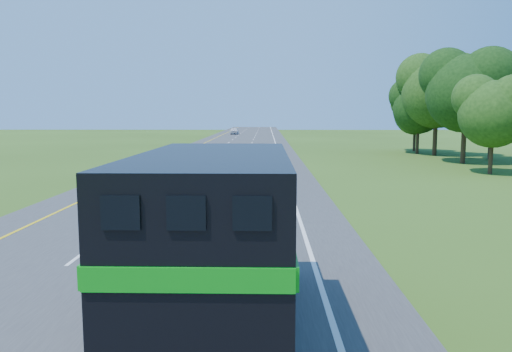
# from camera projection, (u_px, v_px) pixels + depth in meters

# --- Properties ---
(road) EXTENTS (15.00, 260.00, 0.04)m
(road) POSITION_uv_depth(u_px,v_px,m) (222.00, 163.00, 45.92)
(road) COLOR #38383A
(road) RESTS_ON ground
(lane_markings) EXTENTS (11.15, 260.00, 0.01)m
(lane_markings) POSITION_uv_depth(u_px,v_px,m) (222.00, 163.00, 45.91)
(lane_markings) COLOR yellow
(lane_markings) RESTS_ON road
(horse_truck) EXTENTS (2.73, 8.49, 3.75)m
(horse_truck) POSITION_uv_depth(u_px,v_px,m) (218.00, 239.00, 9.83)
(horse_truck) COLOR black
(horse_truck) RESTS_ON road
(white_suv) EXTENTS (2.98, 5.81, 1.57)m
(white_suv) POSITION_uv_depth(u_px,v_px,m) (182.00, 156.00, 44.09)
(white_suv) COLOR silver
(white_suv) RESTS_ON road
(far_car) EXTENTS (1.90, 4.56, 1.54)m
(far_car) POSITION_uv_depth(u_px,v_px,m) (234.00, 131.00, 111.08)
(far_car) COLOR silver
(far_car) RESTS_ON road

